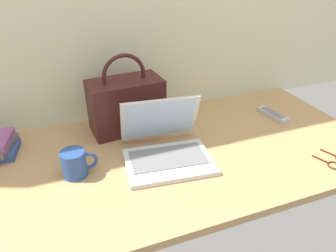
{
  "coord_description": "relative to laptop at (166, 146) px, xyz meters",
  "views": [
    {
      "loc": [
        -0.36,
        -0.91,
        0.7
      ],
      "look_at": [
        -0.02,
        0.0,
        0.15
      ],
      "focal_mm": 32.96,
      "sensor_mm": 36.0,
      "label": 1
    }
  ],
  "objects": [
    {
      "name": "desk",
      "position": [
        0.04,
        0.02,
        -0.06
      ],
      "size": [
        1.6,
        0.76,
        0.03
      ],
      "color": "tan",
      "rests_on": "ground"
    },
    {
      "name": "handbag",
      "position": [
        -0.08,
        0.26,
        0.07
      ],
      "size": [
        0.31,
        0.18,
        0.33
      ],
      "color": "#3F1919",
      "rests_on": "desk"
    },
    {
      "name": "coffee_mug",
      "position": [
        -0.32,
        0.01,
        0.0
      ],
      "size": [
        0.12,
        0.08,
        0.1
      ],
      "color": "#26478C",
      "rests_on": "desk"
    },
    {
      "name": "remote_control_near",
      "position": [
        0.58,
        0.12,
        -0.03
      ],
      "size": [
        0.07,
        0.17,
        0.02
      ],
      "color": "#B7B7B7",
      "rests_on": "desk"
    },
    {
      "name": "laptop",
      "position": [
        0.0,
        0.0,
        0.0
      ],
      "size": [
        0.34,
        0.32,
        0.21
      ],
      "color": "silver",
      "rests_on": "desk"
    }
  ]
}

